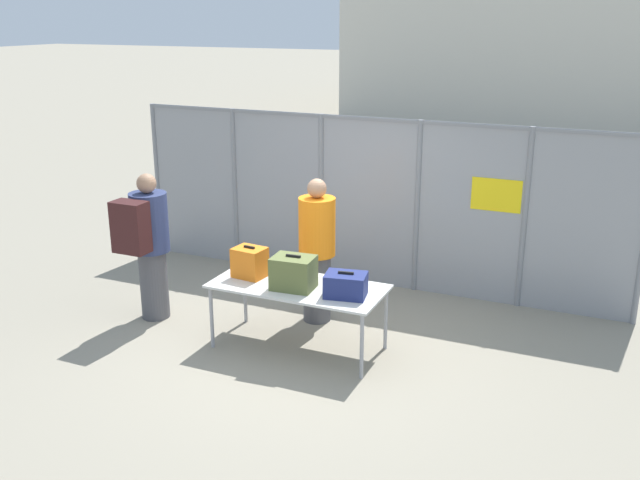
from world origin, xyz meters
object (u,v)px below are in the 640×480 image
(suitcase_orange, at_px, (250,262))
(suitcase_navy, at_px, (346,285))
(security_worker_near, at_px, (317,249))
(utility_trailer, at_px, (480,212))
(traveler_hooded, at_px, (147,242))
(inspection_table, at_px, (298,290))
(suitcase_olive, at_px, (293,273))

(suitcase_orange, distance_m, suitcase_navy, 1.17)
(security_worker_near, bearing_deg, utility_trailer, -91.55)
(suitcase_navy, bearing_deg, traveler_hooded, 178.26)
(suitcase_orange, relative_size, utility_trailer, 0.10)
(inspection_table, height_order, security_worker_near, security_worker_near)
(traveler_hooded, xyz_separation_m, security_worker_near, (1.80, 0.76, -0.08))
(suitcase_navy, bearing_deg, inspection_table, 172.33)
(suitcase_orange, bearing_deg, suitcase_olive, -11.82)
(inspection_table, xyz_separation_m, traveler_hooded, (-1.92, -0.00, 0.28))
(inspection_table, relative_size, suitcase_navy, 4.00)
(suitcase_orange, relative_size, traveler_hooded, 0.21)
(inspection_table, xyz_separation_m, utility_trailer, (0.95, 4.70, -0.24))
(suitcase_orange, height_order, security_worker_near, security_worker_near)
(suitcase_navy, relative_size, traveler_hooded, 0.26)
(suitcase_orange, bearing_deg, traveler_hooded, -178.88)
(inspection_table, height_order, suitcase_orange, suitcase_orange)
(suitcase_olive, height_order, utility_trailer, suitcase_olive)
(inspection_table, relative_size, suitcase_orange, 5.13)
(suitcase_olive, height_order, security_worker_near, security_worker_near)
(suitcase_navy, xyz_separation_m, security_worker_near, (-0.69, 0.84, 0.04))
(suitcase_orange, bearing_deg, utility_trailer, 71.70)
(suitcase_navy, bearing_deg, security_worker_near, 129.64)
(inspection_table, relative_size, utility_trailer, 0.51)
(suitcase_orange, height_order, utility_trailer, suitcase_orange)
(utility_trailer, bearing_deg, suitcase_olive, -101.30)
(inspection_table, distance_m, traveler_hooded, 1.94)
(suitcase_navy, distance_m, traveler_hooded, 2.49)
(suitcase_orange, xyz_separation_m, utility_trailer, (1.55, 4.67, -0.45))
(suitcase_navy, xyz_separation_m, traveler_hooded, (-2.49, 0.08, 0.11))
(suitcase_navy, height_order, security_worker_near, security_worker_near)
(traveler_hooded, bearing_deg, inspection_table, 13.22)
(suitcase_olive, bearing_deg, inspection_table, 86.94)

